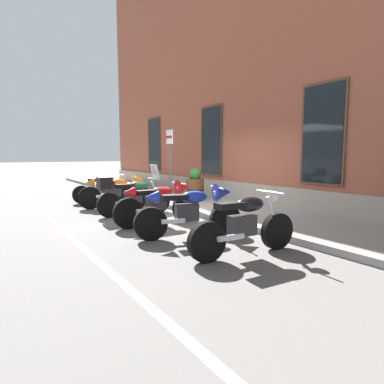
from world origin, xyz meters
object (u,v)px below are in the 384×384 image
Objects in this scene: motorcycle_yellow_naked at (105,188)px; barrel_planter at (195,186)px; motorcycle_blue_sport at (193,208)px; motorcycle_green_touring at (131,195)px; motorcycle_red_sport at (161,201)px; motorcycle_orange_sport at (118,190)px; motorcycle_black_naked at (246,225)px; parking_sign at (170,154)px.

motorcycle_yellow_naked is 3.04m from barrel_planter.
motorcycle_green_touring is at bearing -177.81° from motorcycle_blue_sport.
motorcycle_green_touring is 0.96× the size of motorcycle_red_sport.
motorcycle_green_touring reaches higher than motorcycle_blue_sport.
motorcycle_yellow_naked is 1.29m from motorcycle_orange_sport.
motorcycle_red_sport is at bearing -179.36° from motorcycle_black_naked.
motorcycle_black_naked is (4.18, 0.16, -0.06)m from motorcycle_green_touring.
motorcycle_blue_sport is at bearing -0.75° from motorcycle_orange_sport.
motorcycle_yellow_naked is 0.96× the size of motorcycle_red_sport.
parking_sign is 2.21× the size of barrel_planter.
barrel_planter is at bearing 145.22° from motorcycle_blue_sport.
barrel_planter reaches higher than motorcycle_black_naked.
motorcycle_yellow_naked is 1.01× the size of motorcycle_black_naked.
motorcycle_green_touring reaches higher than motorcycle_red_sport.
parking_sign is at bearing 120.67° from motorcycle_green_touring.
barrel_planter is at bearing 131.43° from motorcycle_red_sport.
motorcycle_orange_sport is 1.03× the size of motorcycle_green_touring.
barrel_planter is (0.41, 0.70, -1.03)m from parking_sign.
motorcycle_orange_sport is 0.93× the size of parking_sign.
motorcycle_blue_sport is 1.03× the size of motorcycle_black_naked.
motorcycle_black_naked is (1.40, 0.05, -0.07)m from motorcycle_blue_sport.
motorcycle_yellow_naked is 0.97× the size of motorcycle_orange_sport.
motorcycle_blue_sport is 2.03× the size of barrel_planter.
motorcycle_blue_sport reaches higher than motorcycle_orange_sport.
motorcycle_yellow_naked is at bearing 179.10° from motorcycle_red_sport.
motorcycle_orange_sport is 2.78m from motorcycle_red_sport.
parking_sign is 1.31m from barrel_planter.
parking_sign is at bearing 162.58° from motorcycle_black_naked.
motorcycle_green_touring is at bearing -59.33° from parking_sign.
motorcycle_black_naked is at bearing 2.17° from motorcycle_blue_sport.
barrel_planter reaches higher than motorcycle_red_sport.
motorcycle_blue_sport is at bearing -23.79° from parking_sign.
motorcycle_black_naked is (6.82, -0.03, 0.02)m from motorcycle_yellow_naked.
motorcycle_green_touring reaches higher than motorcycle_yellow_naked.
parking_sign reaches higher than motorcycle_green_touring.
motorcycle_green_touring reaches higher than barrel_planter.
motorcycle_red_sport reaches higher than motorcycle_black_naked.
motorcycle_green_touring is 2.35m from parking_sign.
motorcycle_blue_sport reaches higher than motorcycle_yellow_naked.
motorcycle_red_sport is 2.07× the size of barrel_planter.
motorcycle_red_sport is 1.02× the size of motorcycle_blue_sport.
motorcycle_blue_sport is at bearing -0.91° from motorcycle_yellow_naked.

